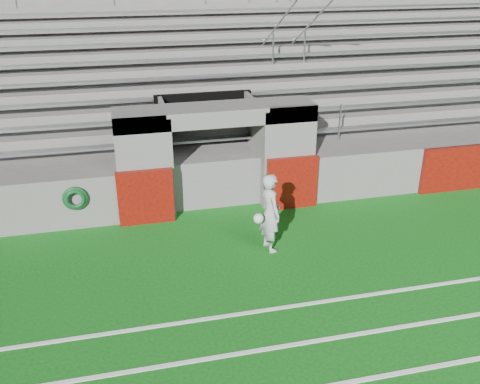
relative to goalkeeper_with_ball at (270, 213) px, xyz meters
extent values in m
plane|color=#0D5211|center=(-0.69, -1.10, -0.88)|extent=(90.00, 90.00, 0.00)
cube|color=white|center=(-0.69, -3.10, -0.87)|extent=(28.00, 0.09, 0.01)
cube|color=white|center=(-0.69, -2.10, -0.87)|extent=(28.00, 0.09, 0.01)
cube|color=#5A5856|center=(-2.49, 2.40, 0.42)|extent=(1.20, 1.00, 2.60)
cube|color=#5A5856|center=(1.11, 2.40, 0.42)|extent=(1.20, 1.00, 2.60)
cube|color=black|center=(-0.69, 4.10, 0.37)|extent=(2.60, 0.20, 2.50)
cube|color=#5A5856|center=(-1.84, 3.00, 0.37)|extent=(0.10, 2.20, 2.50)
cube|color=#5A5856|center=(0.46, 3.00, 0.37)|extent=(0.10, 2.20, 2.50)
cube|color=#5A5856|center=(-0.69, 2.40, 1.52)|extent=(4.80, 1.00, 0.40)
cube|color=#5A5856|center=(-0.69, 6.25, 0.27)|extent=(26.00, 8.00, 0.20)
cube|color=#5A5856|center=(-0.69, 6.25, -0.35)|extent=(26.00, 8.00, 1.05)
cube|color=#510C07|center=(-2.49, 1.84, -0.20)|extent=(1.30, 0.15, 1.35)
cube|color=#510C07|center=(1.11, 1.84, -0.20)|extent=(1.30, 0.15, 1.35)
cube|color=#510C07|center=(5.81, 1.84, -0.25)|extent=(2.20, 0.15, 1.25)
cube|color=gray|center=(-0.69, 3.32, 0.59)|extent=(23.00, 0.28, 0.06)
cube|color=#5A5856|center=(-0.69, 4.17, 0.56)|extent=(24.00, 0.75, 0.38)
cube|color=gray|center=(-0.69, 4.07, 0.97)|extent=(23.00, 0.28, 0.06)
cube|color=#5A5856|center=(-0.69, 4.92, 0.75)|extent=(24.00, 0.75, 0.76)
cube|color=gray|center=(-0.69, 4.82, 1.35)|extent=(23.00, 0.28, 0.06)
cube|color=#5A5856|center=(-0.69, 5.67, 0.94)|extent=(24.00, 0.75, 1.14)
cube|color=gray|center=(-0.69, 5.57, 1.73)|extent=(23.00, 0.28, 0.06)
cube|color=#5A5856|center=(-0.69, 6.42, 1.13)|extent=(24.00, 0.75, 1.52)
cube|color=gray|center=(-0.69, 6.32, 2.11)|extent=(23.00, 0.28, 0.06)
cube|color=#5A5856|center=(-0.69, 7.17, 1.32)|extent=(24.00, 0.75, 1.90)
cube|color=gray|center=(-0.69, 7.07, 2.49)|extent=(23.00, 0.28, 0.06)
cube|color=#5A5856|center=(-0.69, 7.92, 1.51)|extent=(24.00, 0.75, 2.28)
cube|color=gray|center=(-0.69, 7.82, 2.87)|extent=(23.00, 0.28, 0.06)
cube|color=#5A5856|center=(-0.69, 8.67, 1.70)|extent=(24.00, 0.75, 2.66)
cube|color=gray|center=(-0.69, 8.57, 3.25)|extent=(23.00, 0.28, 0.06)
cube|color=#5A5856|center=(-0.69, 9.35, 1.77)|extent=(26.00, 0.60, 5.29)
cylinder|color=#A5A8AD|center=(1.81, 3.05, 0.87)|extent=(0.05, 0.05, 1.00)
cylinder|color=#A5A8AD|center=(1.81, 6.05, 2.39)|extent=(0.05, 0.05, 1.00)
cylinder|color=#A5A8AD|center=(1.81, 6.05, 2.89)|extent=(0.05, 6.02, 3.08)
cylinder|color=#A5A8AD|center=(2.81, 3.05, 0.87)|extent=(0.05, 0.05, 1.00)
cylinder|color=#A5A8AD|center=(2.81, 6.05, 2.39)|extent=(0.05, 0.05, 1.00)
cylinder|color=#A5A8AD|center=(2.81, 6.05, 2.89)|extent=(0.05, 6.02, 3.08)
imported|color=#9FA2A8|center=(0.01, 0.00, 0.00)|extent=(0.53, 0.71, 1.75)
sphere|color=white|center=(-0.30, -0.19, -0.01)|extent=(0.22, 0.22, 0.22)
torus|color=#0C401A|center=(-4.06, 1.85, -0.07)|extent=(0.58, 0.11, 0.58)
torus|color=#0D421B|center=(-4.06, 1.80, -0.06)|extent=(0.46, 0.09, 0.46)
camera|label=1|loc=(-2.97, -9.70, 5.08)|focal=40.00mm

